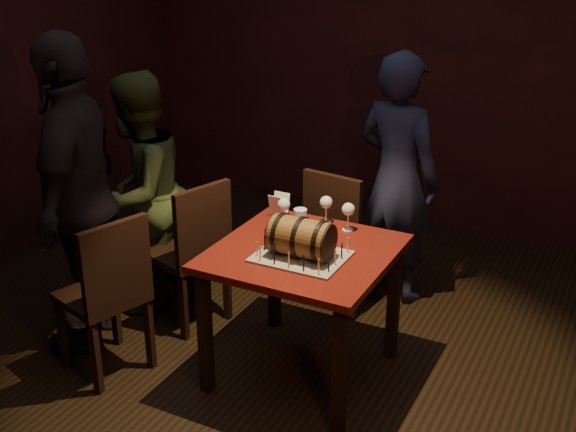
{
  "coord_description": "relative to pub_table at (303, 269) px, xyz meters",
  "views": [
    {
      "loc": [
        1.58,
        -2.94,
        2.33
      ],
      "look_at": [
        0.04,
        0.05,
        0.95
      ],
      "focal_mm": 45.0,
      "sensor_mm": 36.0,
      "label": 1
    }
  ],
  "objects": [
    {
      "name": "room_shell",
      "position": [
        -0.1,
        -0.11,
        0.76
      ],
      "size": [
        5.04,
        5.04,
        2.8
      ],
      "color": "black",
      "rests_on": "ground"
    },
    {
      "name": "pub_table",
      "position": [
        0.0,
        0.0,
        0.0
      ],
      "size": [
        0.9,
        0.9,
        0.75
      ],
      "color": "#4A0F0C",
      "rests_on": "ground"
    },
    {
      "name": "cake_board",
      "position": [
        0.03,
        -0.09,
        0.12
      ],
      "size": [
        0.45,
        0.35,
        0.01
      ],
      "primitive_type": "cube",
      "color": "gray",
      "rests_on": "pub_table"
    },
    {
      "name": "barrel_cake",
      "position": [
        0.03,
        -0.09,
        0.22
      ],
      "size": [
        0.37,
        0.22,
        0.22
      ],
      "color": "brown",
      "rests_on": "cake_board"
    },
    {
      "name": "birthday_candles",
      "position": [
        0.03,
        -0.09,
        0.16
      ],
      "size": [
        0.4,
        0.3,
        0.09
      ],
      "color": "#ECD98D",
      "rests_on": "cake_board"
    },
    {
      "name": "wine_glass_left",
      "position": [
        -0.24,
        0.24,
        0.23
      ],
      "size": [
        0.07,
        0.07,
        0.16
      ],
      "color": "silver",
      "rests_on": "pub_table"
    },
    {
      "name": "wine_glass_mid",
      "position": [
        -0.05,
        0.38,
        0.23
      ],
      "size": [
        0.07,
        0.07,
        0.16
      ],
      "color": "silver",
      "rests_on": "pub_table"
    },
    {
      "name": "wine_glass_right",
      "position": [
        0.11,
        0.34,
        0.23
      ],
      "size": [
        0.07,
        0.07,
        0.16
      ],
      "color": "silver",
      "rests_on": "pub_table"
    },
    {
      "name": "pint_of_ale",
      "position": [
        -0.1,
        0.16,
        0.18
      ],
      "size": [
        0.07,
        0.07,
        0.15
      ],
      "color": "silver",
      "rests_on": "pub_table"
    },
    {
      "name": "menu_card",
      "position": [
        -0.33,
        0.35,
        0.17
      ],
      "size": [
        0.1,
        0.05,
        0.13
      ],
      "primitive_type": null,
      "color": "white",
      "rests_on": "pub_table"
    },
    {
      "name": "chair_back",
      "position": [
        -0.12,
        0.77,
        -0.12
      ],
      "size": [
        0.46,
        0.46,
        0.93
      ],
      "color": "black",
      "rests_on": "ground"
    },
    {
      "name": "chair_left_rear",
      "position": [
        -0.81,
        0.17,
        -0.12
      ],
      "size": [
        0.5,
        0.5,
        0.93
      ],
      "color": "black",
      "rests_on": "ground"
    },
    {
      "name": "chair_left_front",
      "position": [
        -0.91,
        -0.48,
        -0.12
      ],
      "size": [
        0.5,
        0.5,
        0.93
      ],
      "color": "black",
      "rests_on": "ground"
    },
    {
      "name": "person_back",
      "position": [
        0.12,
        1.12,
        0.17
      ],
      "size": [
        0.67,
        0.53,
        1.62
      ],
      "primitive_type": "imported",
      "rotation": [
        0.0,
        0.0,
        2.87
      ],
      "color": "#1A1E35",
      "rests_on": "ground"
    },
    {
      "name": "person_left_rear",
      "position": [
        -1.26,
        0.25,
        0.12
      ],
      "size": [
        0.62,
        0.77,
        1.52
      ],
      "primitive_type": "imported",
      "rotation": [
        0.0,
        0.0,
        -1.51
      ],
      "color": "#323D1E",
      "rests_on": "ground"
    },
    {
      "name": "person_left_front",
      "position": [
        -1.28,
        -0.25,
        0.27
      ],
      "size": [
        0.85,
        1.16,
        1.82
      ],
      "primitive_type": "imported",
      "rotation": [
        0.0,
        0.0,
        -1.14
      ],
      "color": "black",
      "rests_on": "ground"
    }
  ]
}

